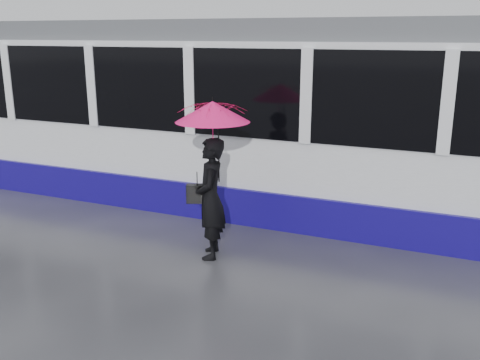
% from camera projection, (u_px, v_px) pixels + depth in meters
% --- Properties ---
extents(ground, '(90.00, 90.00, 0.00)m').
position_uv_depth(ground, '(249.00, 259.00, 7.66)').
color(ground, '#2C2C31').
rests_on(ground, ground).
extents(rails, '(34.00, 1.51, 0.02)m').
position_uv_depth(rails, '(301.00, 208.00, 9.87)').
color(rails, '#3F3D38').
rests_on(rails, ground).
extents(tram, '(26.00, 2.56, 3.35)m').
position_uv_depth(tram, '(354.00, 124.00, 9.09)').
color(tram, white).
rests_on(tram, ground).
extents(woman, '(0.63, 0.74, 1.74)m').
position_uv_depth(woman, '(211.00, 199.00, 7.54)').
color(woman, black).
rests_on(woman, ground).
extents(umbrella, '(1.33, 1.33, 1.17)m').
position_uv_depth(umbrella, '(213.00, 126.00, 7.24)').
color(umbrella, '#F11491').
rests_on(umbrella, ground).
extents(handbag, '(0.34, 0.24, 0.45)m').
position_uv_depth(handbag, '(197.00, 194.00, 7.63)').
color(handbag, black).
rests_on(handbag, ground).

